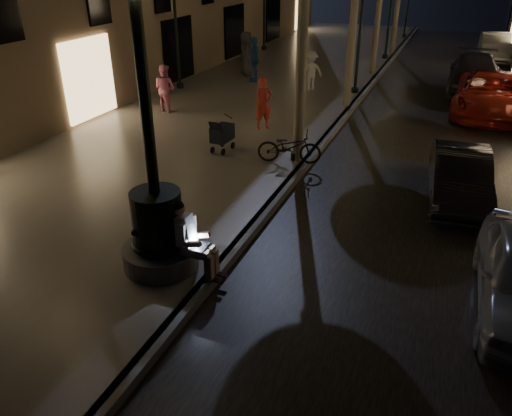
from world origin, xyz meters
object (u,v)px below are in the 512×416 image
at_px(lamp_curb_a, 300,48).
at_px(stroller, 222,134).
at_px(lamp_curb_b, 362,14).
at_px(pedestrian_blue, 254,59).
at_px(lamp_left_b, 175,12).
at_px(car_rear, 474,74).
at_px(pedestrian_dark, 246,54).
at_px(seated_man_laptop, 189,237).
at_px(bicycle, 289,147).
at_px(pedestrian_pink, 165,88).
at_px(car_second, 460,176).
at_px(fountain_lamppost, 157,217).
at_px(pedestrian_red, 264,104).
at_px(pedestrian_white, 311,71).
at_px(car_third, 490,95).
at_px(car_fifth, 495,47).

relative_size(lamp_curb_a, stroller, 4.50).
distance_m(lamp_curb_b, pedestrian_blue, 5.07).
relative_size(lamp_curb_b, lamp_left_b, 1.00).
distance_m(car_rear, pedestrian_dark, 10.08).
relative_size(seated_man_laptop, lamp_curb_a, 0.29).
distance_m(car_rear, bicycle, 12.21).
bearing_deg(car_rear, pedestrian_blue, -163.89).
bearing_deg(bicycle, lamp_curb_a, -32.46).
bearing_deg(pedestrian_pink, lamp_curb_a, 165.70).
distance_m(lamp_curb_b, pedestrian_pink, 8.13).
bearing_deg(car_second, lamp_curb_b, 111.66).
bearing_deg(seated_man_laptop, lamp_curb_a, 89.18).
bearing_deg(fountain_lamppost, pedestrian_dark, 107.12).
bearing_deg(seated_man_laptop, pedestrian_red, 101.96).
xyz_separation_m(fountain_lamppost, pedestrian_dark, (-4.73, 15.35, -0.03)).
bearing_deg(lamp_curb_b, fountain_lamppost, -92.86).
xyz_separation_m(stroller, bicycle, (2.08, -0.12, -0.08)).
distance_m(pedestrian_blue, pedestrian_dark, 1.30).
bearing_deg(pedestrian_dark, pedestrian_white, -137.29).
relative_size(car_second, car_third, 0.70).
bearing_deg(lamp_left_b, stroller, -51.51).
height_order(lamp_curb_b, car_fifth, lamp_curb_b).
distance_m(lamp_curb_a, pedestrian_red, 3.62).
relative_size(car_third, pedestrian_white, 3.33).
height_order(pedestrian_white, pedestrian_blue, pedestrian_blue).
distance_m(lamp_left_b, pedestrian_blue, 3.99).
xyz_separation_m(pedestrian_white, pedestrian_blue, (-2.77, 0.59, 0.17)).
height_order(car_fifth, pedestrian_white, pedestrian_white).
distance_m(fountain_lamppost, pedestrian_blue, 14.86).
bearing_deg(car_second, car_third, 79.44).
xyz_separation_m(lamp_curb_a, pedestrian_dark, (-5.43, 9.35, -2.05)).
bearing_deg(pedestrian_pink, bicycle, 162.92).
bearing_deg(bicycle, car_third, -47.97).
bearing_deg(car_third, lamp_left_b, -171.25).
distance_m(car_second, car_third, 8.05).
distance_m(fountain_lamppost, stroller, 6.02).
distance_m(seated_man_laptop, pedestrian_blue, 15.03).
height_order(stroller, car_rear, car_rear).
height_order(fountain_lamppost, car_fifth, fountain_lamppost).
bearing_deg(car_second, lamp_left_b, 145.07).
distance_m(lamp_curb_b, car_fifth, 12.21).
bearing_deg(pedestrian_dark, pedestrian_pink, 153.09).
relative_size(pedestrian_red, pedestrian_blue, 0.86).
distance_m(stroller, pedestrian_blue, 8.87).
xyz_separation_m(pedestrian_pink, pedestrian_white, (4.01, 4.95, -0.04)).
height_order(seated_man_laptop, pedestrian_red, pedestrian_red).
height_order(lamp_curb_a, lamp_left_b, same).
bearing_deg(lamp_curb_a, fountain_lamppost, -96.65).
xyz_separation_m(pedestrian_red, pedestrian_pink, (-4.03, 0.59, 0.00)).
bearing_deg(bicycle, pedestrian_pink, 47.46).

